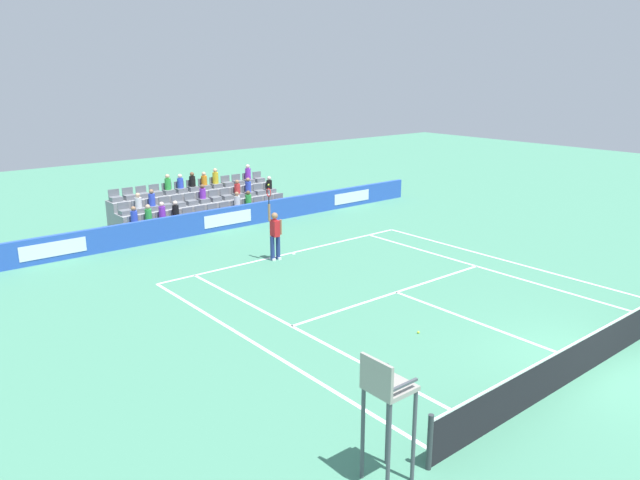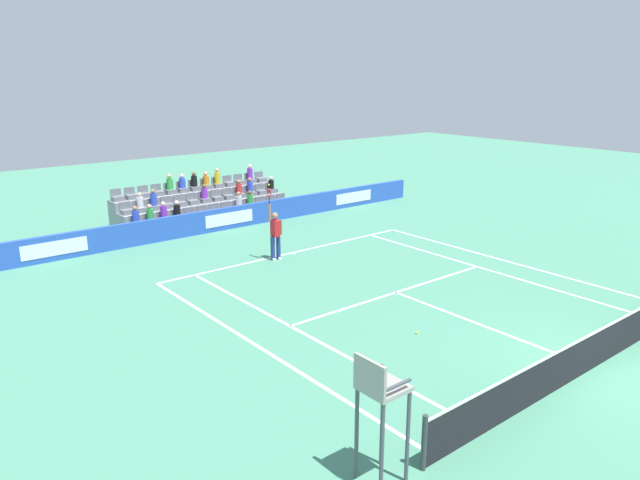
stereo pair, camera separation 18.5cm
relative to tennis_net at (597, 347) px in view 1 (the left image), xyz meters
The scene contains 15 objects.
ground_plane 0.49m from the tennis_net, ahead, with size 80.00×80.00×0.00m, color #47896B.
line_baseline 11.90m from the tennis_net, 90.00° to the right, with size 10.97×0.10×0.01m, color white.
line_service 6.42m from the tennis_net, 90.00° to the right, with size 8.23×0.10×0.01m, color white.
line_centre_service 3.24m from the tennis_net, 90.00° to the right, with size 0.10×6.40×0.01m, color white.
line_singles_sideline_left 7.25m from the tennis_net, 55.31° to the right, with size 0.10×11.89×0.01m, color white.
line_singles_sideline_right 7.25m from the tennis_net, 124.69° to the right, with size 0.10×11.89×0.01m, color white.
line_doubles_sideline_left 8.10m from the tennis_net, 47.30° to the right, with size 0.10×11.89×0.01m, color white.
line_doubles_sideline_right 8.10m from the tennis_net, 132.70° to the right, with size 0.10×11.89×0.01m, color white.
line_centre_mark 11.80m from the tennis_net, 90.00° to the right, with size 0.10×0.20×0.01m, color white.
sponsor_barrier 16.59m from the tennis_net, 90.00° to the right, with size 21.97×0.22×0.97m.
tennis_net is the anchor object (origin of this frame).
tennis_player 11.64m from the tennis_net, 85.23° to the right, with size 0.52×0.38×2.85m.
umpire_chair 6.84m from the tennis_net, ahead, with size 0.70×0.70×2.34m.
stadium_stand 18.90m from the tennis_net, 89.98° to the right, with size 8.06×2.85×2.21m.
loose_tennis_ball 4.31m from the tennis_net, 65.14° to the right, with size 0.07×0.07×0.07m, color #D1E533.
Camera 1 is at (13.14, 5.76, 6.70)m, focal length 33.78 mm.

